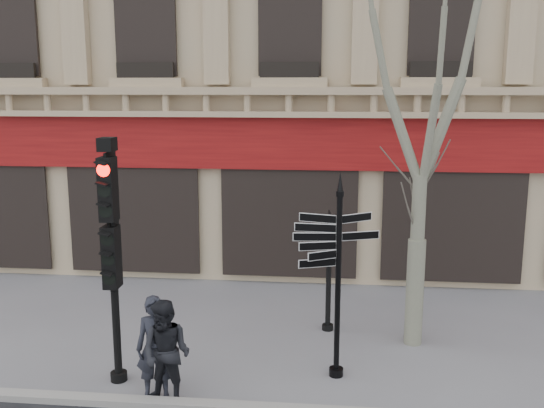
{
  "coord_description": "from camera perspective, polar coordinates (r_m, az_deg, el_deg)",
  "views": [
    {
      "loc": [
        1.11,
        -9.89,
        4.93
      ],
      "look_at": [
        0.02,
        0.6,
        2.9
      ],
      "focal_mm": 40.0,
      "sensor_mm": 36.0,
      "label": 1
    }
  ],
  "objects": [
    {
      "name": "ground",
      "position": [
        11.11,
        -0.42,
        -15.44
      ],
      "size": [
        80.0,
        80.0,
        0.0
      ],
      "primitive_type": "plane",
      "color": "slate",
      "rests_on": "ground"
    },
    {
      "name": "fingerpost",
      "position": [
        10.16,
        6.31,
        -3.55
      ],
      "size": [
        1.73,
        1.73,
        3.58
      ],
      "rotation": [
        0.0,
        0.0,
        0.17
      ],
      "color": "black",
      "rests_on": "ground"
    },
    {
      "name": "traffic_signal_main",
      "position": [
        10.22,
        -14.88,
        -2.51
      ],
      "size": [
        0.47,
        0.34,
        4.15
      ],
      "rotation": [
        0.0,
        0.0,
        0.02
      ],
      "color": "black",
      "rests_on": "ground"
    },
    {
      "name": "traffic_signal_secondary",
      "position": [
        12.3,
        5.39,
        -4.44
      ],
      "size": [
        0.42,
        0.31,
        2.41
      ],
      "rotation": [
        0.0,
        0.0,
        0.05
      ],
      "color": "black",
      "rests_on": "ground"
    },
    {
      "name": "plane_tree",
      "position": [
        11.51,
        14.32,
        14.28
      ],
      "size": [
        3.04,
        3.04,
        8.08
      ],
      "color": "gray",
      "rests_on": "ground"
    },
    {
      "name": "pedestrian_a",
      "position": [
        10.08,
        -10.9,
        -13.17
      ],
      "size": [
        0.68,
        0.5,
        1.7
      ],
      "primitive_type": "imported",
      "rotation": [
        0.0,
        0.0,
        0.16
      ],
      "color": "black",
      "rests_on": "ground"
    },
    {
      "name": "pedestrian_b",
      "position": [
        9.84,
        -9.92,
        -13.72
      ],
      "size": [
        0.96,
        0.82,
        1.71
      ],
      "primitive_type": "imported",
      "rotation": [
        0.0,
        0.0,
        -0.23
      ],
      "color": "black",
      "rests_on": "ground"
    }
  ]
}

